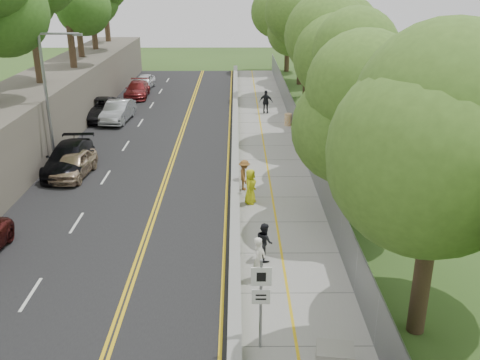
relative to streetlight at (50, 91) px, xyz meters
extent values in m
plane|color=#33511E|center=(10.46, -14.00, -4.64)|extent=(140.00, 140.00, 0.00)
cube|color=black|center=(5.06, 1.00, -4.62)|extent=(11.20, 66.00, 0.04)
cube|color=gray|center=(13.01, 1.00, -4.61)|extent=(4.20, 66.00, 0.05)
cube|color=#8BC212|center=(10.71, 1.00, -4.34)|extent=(0.42, 66.00, 0.60)
cube|color=#595147|center=(-3.04, 1.00, -2.64)|extent=(5.00, 66.00, 4.00)
cube|color=slate|center=(15.11, 1.00, -3.64)|extent=(0.04, 66.00, 2.00)
cylinder|color=gray|center=(-0.24, 0.00, -0.64)|extent=(0.18, 0.18, 8.00)
cylinder|color=gray|center=(0.87, 0.00, 3.21)|extent=(2.30, 0.13, 0.13)
cube|color=gray|center=(1.95, 0.00, 3.16)|extent=(0.50, 0.22, 0.14)
cylinder|color=gray|center=(11.51, -17.00, -3.04)|extent=(0.09, 0.09, 3.10)
cube|color=white|center=(11.51, -17.03, -2.04)|extent=(0.62, 0.04, 0.62)
cube|color=white|center=(11.51, -17.03, -2.74)|extent=(0.56, 0.04, 0.50)
cylinder|color=#C67413|center=(14.76, 9.10, -4.12)|extent=(0.57, 0.57, 0.93)
cube|color=gray|center=(13.66, -18.00, -4.23)|extent=(1.20, 0.97, 0.73)
imported|color=black|center=(0.96, -0.98, -3.78)|extent=(2.52, 5.72, 1.63)
imported|color=tan|center=(1.46, -1.81, -3.87)|extent=(2.07, 4.39, 1.45)
imported|color=#A0A3A8|center=(1.46, 10.46, -3.79)|extent=(2.08, 5.03, 1.62)
imported|color=black|center=(-0.14, 11.37, -3.80)|extent=(2.70, 5.80, 1.61)
imported|color=maroon|center=(1.46, 19.26, -3.87)|extent=(2.26, 5.11, 1.46)
imported|color=white|center=(1.46, 23.50, -3.90)|extent=(1.97, 4.22, 1.40)
imported|color=#C4C716|center=(11.49, -5.76, -3.68)|extent=(0.85, 1.04, 1.82)
imported|color=white|center=(11.64, -13.00, -3.72)|extent=(0.64, 0.75, 1.75)
imported|color=black|center=(11.91, -11.48, -3.79)|extent=(0.84, 0.94, 1.60)
imported|color=brown|center=(11.21, -3.93, -3.75)|extent=(0.66, 1.10, 1.67)
imported|color=black|center=(13.26, 12.97, -3.63)|extent=(1.20, 0.69, 1.93)
camera|label=1|loc=(10.78, -30.72, 6.34)|focal=40.00mm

